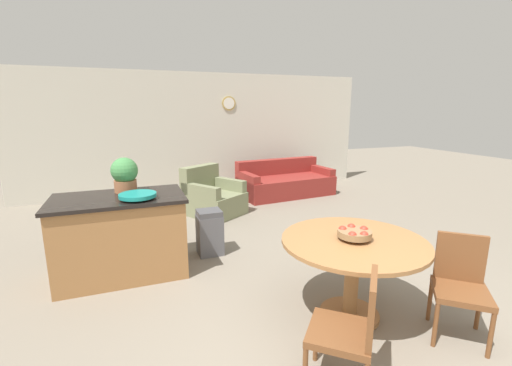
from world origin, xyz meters
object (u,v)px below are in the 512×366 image
(trash_bin, at_px, (210,232))
(couch, at_px, (285,183))
(fruit_bowl, at_px, (355,233))
(dining_chair_near_right, at_px, (460,282))
(kitchen_island, at_px, (121,236))
(armchair, at_px, (212,198))
(potted_plant, at_px, (125,174))
(teal_bowl, at_px, (138,195))
(dining_table, at_px, (353,257))
(dining_chair_near_left, at_px, (351,327))

(trash_bin, height_order, couch, couch)
(fruit_bowl, relative_size, couch, 0.14)
(dining_chair_near_right, bearing_deg, kitchen_island, 2.15)
(trash_bin, distance_m, armchair, 1.80)
(dining_chair_near_right, height_order, armchair, armchair)
(armchair, bearing_deg, trash_bin, -137.73)
(dining_chair_near_right, height_order, potted_plant, potted_plant)
(fruit_bowl, distance_m, teal_bowl, 2.30)
(fruit_bowl, height_order, couch, fruit_bowl)
(fruit_bowl, bearing_deg, dining_chair_near_right, -36.60)
(kitchen_island, xyz_separation_m, couch, (3.40, 2.77, -0.20))
(potted_plant, bearing_deg, dining_table, -44.75)
(dining_chair_near_left, distance_m, teal_bowl, 2.55)
(dining_chair_near_right, height_order, trash_bin, dining_chair_near_right)
(dining_chair_near_right, xyz_separation_m, couch, (0.72, 4.95, -0.21))
(dining_chair_near_left, bearing_deg, couch, 20.35)
(dining_table, xyz_separation_m, fruit_bowl, (0.00, 0.00, 0.23))
(dining_table, height_order, kitchen_island, kitchen_island)
(dining_table, distance_m, trash_bin, 2.08)
(teal_bowl, relative_size, potted_plant, 0.97)
(kitchen_island, height_order, potted_plant, potted_plant)
(kitchen_island, relative_size, trash_bin, 2.39)
(dining_chair_near_left, relative_size, teal_bowl, 2.18)
(armchair, bearing_deg, fruit_bowl, -115.99)
(kitchen_island, bearing_deg, dining_table, -39.89)
(dining_table, bearing_deg, dining_chair_near_left, -126.54)
(trash_bin, bearing_deg, dining_chair_near_left, -81.79)
(dining_table, distance_m, dining_chair_near_left, 0.89)
(dining_chair_near_right, xyz_separation_m, trash_bin, (-1.60, 2.38, -0.18))
(trash_bin, bearing_deg, kitchen_island, -169.42)
(teal_bowl, bearing_deg, dining_table, -39.51)
(dining_chair_near_right, height_order, couch, dining_chair_near_right)
(dining_table, bearing_deg, potted_plant, 135.25)
(fruit_bowl, bearing_deg, kitchen_island, 140.13)
(dining_table, distance_m, couch, 4.66)
(kitchen_island, relative_size, couch, 0.68)
(kitchen_island, xyz_separation_m, trash_bin, (1.08, 0.20, -0.17))
(dining_chair_near_right, distance_m, kitchen_island, 3.46)
(armchair, bearing_deg, dining_table, -116.00)
(potted_plant, bearing_deg, dining_chair_near_left, -62.17)
(kitchen_island, bearing_deg, couch, 39.12)
(couch, bearing_deg, dining_chair_near_right, -103.68)
(potted_plant, height_order, armchair, potted_plant)
(potted_plant, distance_m, armchair, 2.41)
(dining_table, height_order, potted_plant, potted_plant)
(teal_bowl, distance_m, potted_plant, 0.46)
(fruit_bowl, relative_size, potted_plant, 0.74)
(fruit_bowl, height_order, kitchen_island, kitchen_island)
(dining_table, distance_m, kitchen_island, 2.58)
(fruit_bowl, xyz_separation_m, couch, (1.43, 4.42, -0.55))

